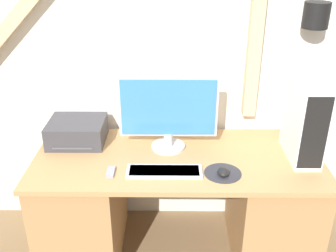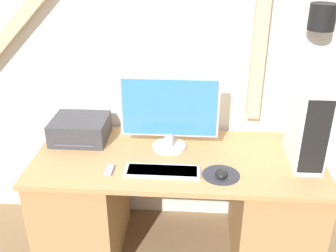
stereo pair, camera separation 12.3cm
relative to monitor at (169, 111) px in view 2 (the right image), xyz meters
name	(u,v)px [view 2 (the right image)]	position (x,y,z in m)	size (l,w,h in m)	color
wall_back	(182,32)	(0.06, 0.31, 0.40)	(6.40, 0.20, 2.81)	silver
desk	(177,204)	(0.06, -0.11, -0.59)	(1.70, 0.73, 0.72)	tan
monitor	(169,111)	(0.00, 0.00, 0.00)	(0.59, 0.21, 0.46)	#B7B7BC
keyboard	(162,171)	(-0.02, -0.29, -0.24)	(0.42, 0.13, 0.02)	silver
mousepad	(221,175)	(0.30, -0.30, -0.25)	(0.21, 0.21, 0.00)	#2D2D33
mouse	(221,174)	(0.30, -0.32, -0.22)	(0.06, 0.08, 0.04)	black
computer_tower	(307,124)	(0.78, -0.10, -0.01)	(0.15, 0.36, 0.47)	white
printer	(80,129)	(-0.57, 0.07, -0.18)	(0.35, 0.30, 0.14)	#38383D
remote_control	(109,170)	(-0.32, -0.30, -0.24)	(0.04, 0.10, 0.02)	gray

